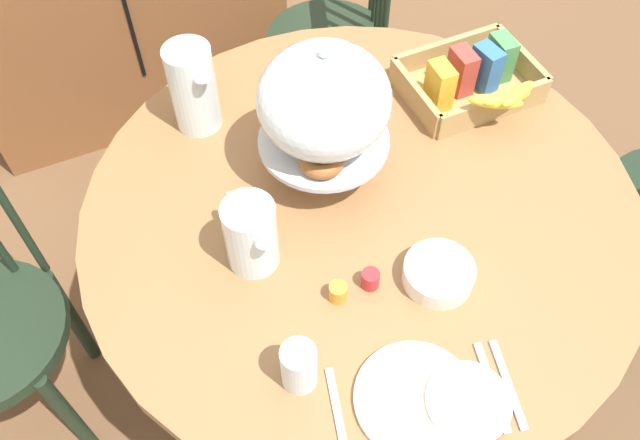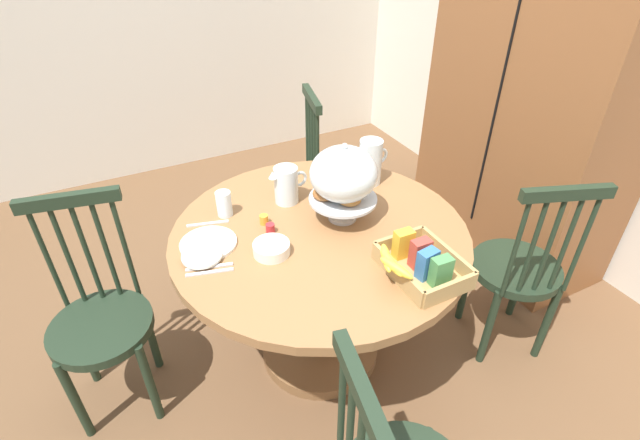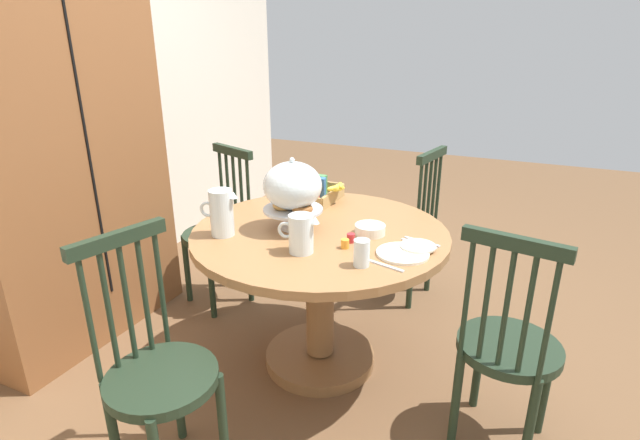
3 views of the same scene
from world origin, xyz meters
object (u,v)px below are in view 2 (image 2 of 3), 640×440
milk_pitcher (370,164)px  china_plate_small (202,256)px  pastry_stand_with_dome (344,177)px  orange_juice_pitcher (286,186)px  china_plate_large (208,243)px  windsor_chair_by_cabinet (290,181)px  windsor_chair_near_window (518,271)px  wooden_armoire (537,95)px  dining_table (320,270)px  cereal_basket (419,263)px  windsor_chair_facing_door (102,322)px  cereal_bowl (271,248)px  drinking_glass (224,204)px

milk_pitcher → china_plate_small: milk_pitcher is taller
milk_pitcher → pastry_stand_with_dome: bearing=-51.9°
orange_juice_pitcher → china_plate_large: orange_juice_pitcher is taller
windsor_chair_by_cabinet → milk_pitcher: (0.63, 0.14, 0.38)m
windsor_chair_near_window → china_plate_large: size_ratio=4.43×
wooden_armoire → milk_pitcher: bearing=-88.9°
windsor_chair_by_cabinet → china_plate_small: 1.14m
dining_table → cereal_basket: (0.39, 0.19, 0.26)m
windsor_chair_facing_door → cereal_bowl: (0.24, 0.65, 0.31)m
windsor_chair_by_cabinet → windsor_chair_facing_door: same height
orange_juice_pitcher → china_plate_small: 0.50m
dining_table → drinking_glass: drinking_glass is taller
windsor_chair_facing_door → milk_pitcher: (-0.05, 1.26, 0.38)m
wooden_armoire → windsor_chair_near_window: (0.60, -0.58, -0.53)m
windsor_chair_by_cabinet → orange_juice_pitcher: (0.61, -0.28, 0.36)m
windsor_chair_by_cabinet → dining_table: bearing=-15.7°
pastry_stand_with_dome → orange_juice_pitcher: size_ratio=1.84×
windsor_chair_near_window → drinking_glass: (-0.62, -1.14, 0.34)m
dining_table → windsor_chair_facing_door: windsor_chair_facing_door is taller
cereal_bowl → drinking_glass: 0.34m
windsor_chair_near_window → drinking_glass: size_ratio=8.86×
dining_table → china_plate_small: (-0.03, -0.47, 0.23)m
orange_juice_pitcher → cereal_basket: size_ratio=0.59×
china_plate_small → pastry_stand_with_dome: bearing=90.1°
dining_table → windsor_chair_facing_door: size_ratio=1.24×
wooden_armoire → china_plate_small: wooden_armoire is taller
pastry_stand_with_dome → china_plate_large: bearing=-97.9°
milk_pitcher → cereal_basket: (0.63, -0.19, -0.05)m
windsor_chair_by_cabinet → china_plate_large: windsor_chair_by_cabinet is taller
wooden_armoire → dining_table: size_ratio=1.62×
china_plate_large → windsor_chair_by_cabinet: bearing=138.4°
windsor_chair_near_window → china_plate_large: 1.38m
orange_juice_pitcher → cereal_basket: (0.65, 0.22, -0.03)m
orange_juice_pitcher → windsor_chair_near_window: bearing=55.3°
wooden_armoire → china_plate_small: (0.22, -1.89, -0.23)m
windsor_chair_near_window → pastry_stand_with_dome: 0.94m
wooden_armoire → orange_juice_pitcher: bearing=-90.1°
windsor_chair_near_window → windsor_chair_by_cabinet: same height
wooden_armoire → china_plate_large: bearing=-85.5°
orange_juice_pitcher → drinking_glass: size_ratio=1.70×
windsor_chair_facing_door → cereal_basket: (0.58, 1.08, 0.33)m
orange_juice_pitcher → china_plate_small: size_ratio=1.25×
windsor_chair_by_cabinet → milk_pitcher: 0.75m
windsor_chair_facing_door → milk_pitcher: bearing=92.2°
dining_table → cereal_bowl: 0.33m
windsor_chair_facing_door → windsor_chair_by_cabinet: bearing=121.1°
windsor_chair_facing_door → cereal_basket: 1.27m
cereal_basket → china_plate_small: bearing=-122.6°
windsor_chair_facing_door → cereal_bowl: windsor_chair_facing_door is taller
windsor_chair_near_window → china_plate_small: windsor_chair_near_window is taller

